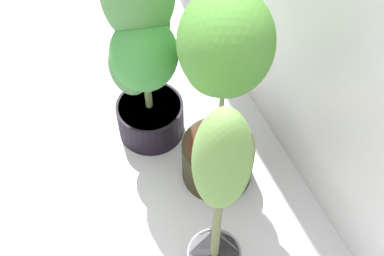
{
  "coord_description": "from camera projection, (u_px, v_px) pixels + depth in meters",
  "views": [
    {
      "loc": [
        0.97,
        0.03,
        1.74
      ],
      "look_at": [
        0.01,
        0.43,
        0.38
      ],
      "focal_mm": 47.78,
      "sensor_mm": 36.0,
      "label": 1
    }
  ],
  "objects": [
    {
      "name": "ground_plane",
      "position": [
        87.0,
        223.0,
        1.92
      ],
      "size": [
        8.0,
        8.0,
        0.0
      ],
      "primitive_type": "plane",
      "color": "silver",
      "rests_on": "ground"
    },
    {
      "name": "potted_plant_back_center",
      "position": [
        222.0,
        83.0,
        1.65
      ],
      "size": [
        0.41,
        0.39,
        0.88
      ],
      "color": "#2E2A17",
      "rests_on": "ground"
    },
    {
      "name": "potted_plant_back_right",
      "position": [
        217.0,
        198.0,
        1.43
      ],
      "size": [
        0.29,
        0.22,
        0.89
      ],
      "color": "slate",
      "rests_on": "ground"
    },
    {
      "name": "potted_plant_back_left",
      "position": [
        142.0,
        45.0,
        1.79
      ],
      "size": [
        0.44,
        0.33,
        0.91
      ],
      "color": "black",
      "rests_on": "ground"
    }
  ]
}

